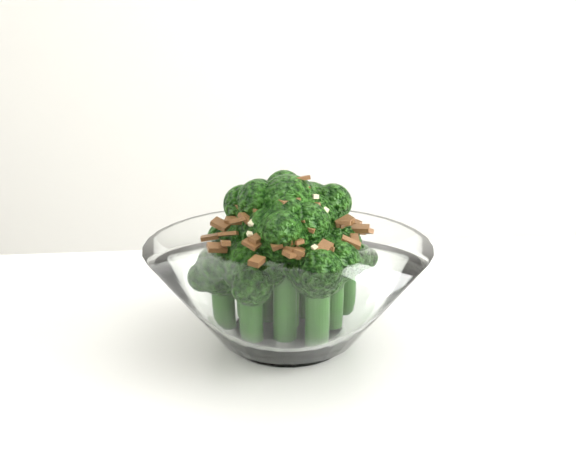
{
  "coord_description": "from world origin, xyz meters",
  "views": [
    {
      "loc": [
        -0.13,
        -0.42,
        0.99
      ],
      "look_at": [
        -0.17,
        0.06,
        0.85
      ],
      "focal_mm": 40.0,
      "sensor_mm": 36.0,
      "label": 1
    }
  ],
  "objects": [
    {
      "name": "broccoli_dish",
      "position": [
        -0.17,
        0.06,
        0.81
      ],
      "size": [
        0.23,
        0.23,
        0.14
      ],
      "color": "white",
      "rests_on": "table"
    }
  ]
}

